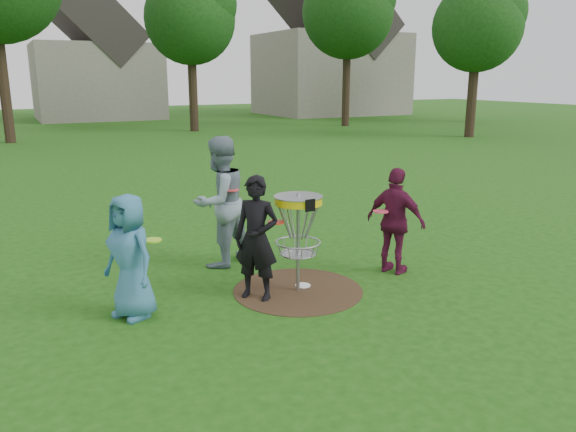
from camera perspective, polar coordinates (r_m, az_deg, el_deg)
name	(u,v)px	position (r m, az deg, el deg)	size (l,w,h in m)	color
ground	(298,290)	(7.85, 1.01, -7.57)	(100.00, 100.00, 0.00)	#19470F
dirt_patch	(298,290)	(7.85, 1.01, -7.54)	(1.80, 1.80, 0.01)	#47331E
player_blue	(130,257)	(7.05, -15.76, -3.99)	(0.76, 0.49, 1.55)	teal
player_black	(256,238)	(7.35, -3.22, -2.28)	(0.61, 0.40, 1.66)	black
player_grey	(220,202)	(8.69, -6.93, 1.42)	(0.98, 0.76, 2.02)	gray
player_maroon	(396,221)	(8.47, 10.88, -0.53)	(0.94, 0.39, 1.60)	#5C1534
disc_on_grass	(303,286)	(8.00, 1.52, -7.08)	(0.22, 0.22, 0.02)	white
disc_golf_basket	(298,219)	(7.54, 1.05, -0.35)	(0.66, 0.67, 1.38)	#9EA0A5
held_discs	(264,215)	(7.70, -2.43, 0.15)	(3.51, 1.49, 0.31)	#A5E419
house_row	(127,57)	(40.36, -16.01, 15.30)	(44.50, 10.65, 11.62)	gray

